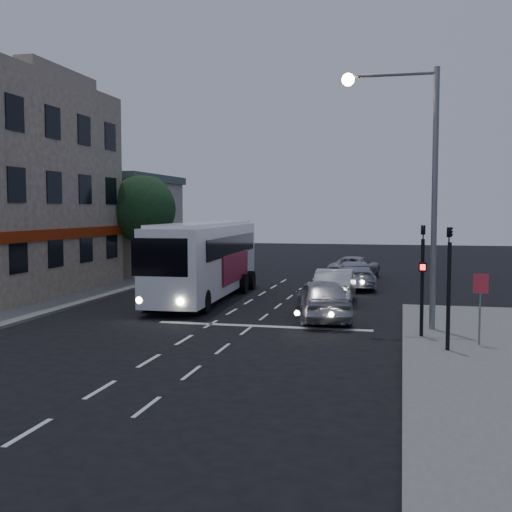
% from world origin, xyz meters
% --- Properties ---
extents(ground, '(120.00, 120.00, 0.00)m').
position_xyz_m(ground, '(0.00, 0.00, 0.00)').
color(ground, black).
extents(sidewalk_far, '(12.00, 50.00, 0.12)m').
position_xyz_m(sidewalk_far, '(-13.00, 8.00, 0.06)').
color(sidewalk_far, slate).
rests_on(sidewalk_far, ground).
extents(road_markings, '(8.00, 30.55, 0.01)m').
position_xyz_m(road_markings, '(1.29, 3.31, 0.00)').
color(road_markings, silver).
rests_on(road_markings, ground).
extents(tour_bus, '(2.97, 12.03, 3.67)m').
position_xyz_m(tour_bus, '(-2.22, 8.45, 1.98)').
color(tour_bus, white).
rests_on(tour_bus, ground).
extents(car_suv, '(2.93, 5.11, 1.64)m').
position_xyz_m(car_suv, '(3.98, 3.80, 0.82)').
color(car_suv, '#ADADB3').
rests_on(car_suv, ground).
extents(car_sedan_a, '(1.76, 4.78, 1.56)m').
position_xyz_m(car_sedan_a, '(3.96, 8.73, 0.78)').
color(car_sedan_a, silver).
rests_on(car_sedan_a, ground).
extents(car_sedan_b, '(2.76, 5.39, 1.50)m').
position_xyz_m(car_sedan_b, '(4.42, 14.35, 0.75)').
color(car_sedan_b, '#A1A3B2').
rests_on(car_sedan_b, ground).
extents(car_sedan_c, '(3.21, 5.42, 1.41)m').
position_xyz_m(car_sedan_c, '(4.09, 19.18, 0.71)').
color(car_sedan_c, '#A5A5A5').
rests_on(car_sedan_c, ground).
extents(traffic_signal_main, '(0.25, 0.35, 4.10)m').
position_xyz_m(traffic_signal_main, '(7.60, 0.78, 2.42)').
color(traffic_signal_main, black).
rests_on(traffic_signal_main, sidewalk_near).
extents(traffic_signal_side, '(0.18, 0.15, 4.10)m').
position_xyz_m(traffic_signal_side, '(8.30, -1.20, 2.42)').
color(traffic_signal_side, black).
rests_on(traffic_signal_side, sidewalk_near).
extents(regulatory_sign, '(0.45, 0.12, 2.20)m').
position_xyz_m(regulatory_sign, '(9.30, -0.24, 1.60)').
color(regulatory_sign, slate).
rests_on(regulatory_sign, sidewalk_near).
extents(streetlight, '(3.32, 0.44, 9.00)m').
position_xyz_m(streetlight, '(7.34, 2.20, 5.73)').
color(streetlight, slate).
rests_on(streetlight, sidewalk_near).
extents(low_building_north, '(9.40, 9.40, 6.50)m').
position_xyz_m(low_building_north, '(-13.50, 20.00, 3.39)').
color(low_building_north, tan).
rests_on(low_building_north, sidewalk_far).
extents(street_tree, '(4.00, 4.00, 6.20)m').
position_xyz_m(street_tree, '(-8.21, 15.02, 4.50)').
color(street_tree, black).
rests_on(street_tree, sidewalk_far).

